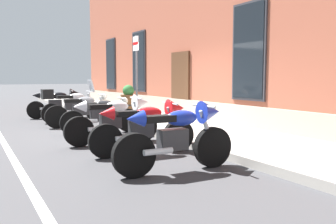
{
  "coord_description": "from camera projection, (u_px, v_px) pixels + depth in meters",
  "views": [
    {
      "loc": [
        8.64,
        -3.85,
        1.44
      ],
      "look_at": [
        1.35,
        0.29,
        0.62
      ],
      "focal_mm": 37.86,
      "sensor_mm": 36.0,
      "label": 1
    }
  ],
  "objects": [
    {
      "name": "parking_sign",
      "position": [
        136.0,
        65.0,
        10.92
      ],
      "size": [
        0.36,
        0.07,
        2.58
      ],
      "color": "#4C4C51",
      "rests_on": "sidewalk"
    },
    {
      "name": "motorcycle_red_sport",
      "position": [
        148.0,
        125.0,
        6.59
      ],
      "size": [
        0.62,
        2.07,
        1.02
      ],
      "color": "black",
      "rests_on": "ground_plane"
    },
    {
      "name": "ground_plane",
      "position": [
        134.0,
        131.0,
        9.51
      ],
      "size": [
        140.0,
        140.0,
        0.0
      ],
      "primitive_type": "plane",
      "color": "#38383A"
    },
    {
      "name": "motorcycle_grey_naked",
      "position": [
        83.0,
        110.0,
        10.3
      ],
      "size": [
        0.62,
        2.14,
        0.95
      ],
      "color": "black",
      "rests_on": "ground_plane"
    },
    {
      "name": "motorcycle_black_sport",
      "position": [
        59.0,
        102.0,
        12.53
      ],
      "size": [
        0.62,
        2.01,
        1.04
      ],
      "color": "black",
      "rests_on": "ground_plane"
    },
    {
      "name": "motorcycle_black_naked",
      "position": [
        102.0,
        115.0,
        9.05
      ],
      "size": [
        0.62,
        2.06,
        0.92
      ],
      "color": "black",
      "rests_on": "ground_plane"
    },
    {
      "name": "sidewalk",
      "position": [
        174.0,
        125.0,
        10.12
      ],
      "size": [
        29.37,
        2.53,
        0.15
      ],
      "primitive_type": "cube",
      "color": "gray",
      "rests_on": "ground_plane"
    },
    {
      "name": "motorcycle_blue_sport",
      "position": [
        180.0,
        134.0,
        5.37
      ],
      "size": [
        0.62,
        2.01,
        1.07
      ],
      "color": "black",
      "rests_on": "ground_plane"
    },
    {
      "name": "motorcycle_white_sport",
      "position": [
        116.0,
        117.0,
        7.69
      ],
      "size": [
        0.62,
        2.1,
        1.06
      ],
      "color": "black",
      "rests_on": "ground_plane"
    },
    {
      "name": "barrel_planter",
      "position": [
        128.0,
        101.0,
        12.26
      ],
      "size": [
        0.57,
        0.57,
        1.03
      ],
      "color": "brown",
      "rests_on": "sidewalk"
    },
    {
      "name": "motorcycle_silver_touring",
      "position": [
        70.0,
        105.0,
        11.33
      ],
      "size": [
        0.62,
        2.05,
        1.36
      ],
      "color": "black",
      "rests_on": "ground_plane"
    },
    {
      "name": "lane_stripe",
      "position": [
        3.0,
        141.0,
        7.94
      ],
      "size": [
        29.37,
        0.12,
        0.01
      ],
      "primitive_type": "cube",
      "color": "silver",
      "rests_on": "ground_plane"
    }
  ]
}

